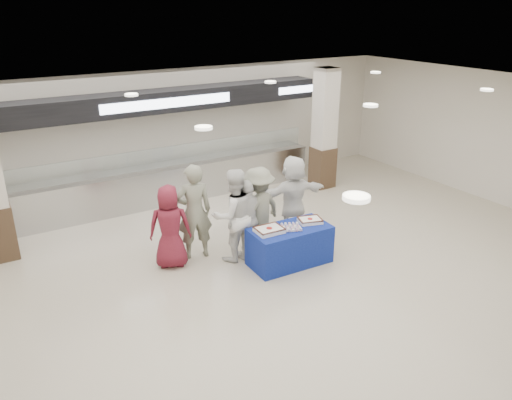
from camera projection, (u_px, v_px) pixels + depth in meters
ground at (290, 299)px, 8.54m from camera, size 14.00×14.00×0.00m
serving_line at (167, 157)px, 12.40m from camera, size 8.70×0.85×2.80m
column_right at (324, 132)px, 13.24m from camera, size 0.55×0.55×3.20m
display_table at (290, 246)px, 9.58m from camera, size 1.58×0.83×0.75m
sheet_cake_left at (269, 230)px, 9.25m from camera, size 0.51×0.41×0.10m
sheet_cake_right at (310, 220)px, 9.67m from camera, size 0.51×0.45×0.09m
cupcake_tray at (291, 227)px, 9.40m from camera, size 0.45×0.40×0.06m
civilian_maroon at (170, 227)px, 9.34m from camera, size 0.94×0.79×1.63m
soldier_a at (194, 212)px, 9.63m from camera, size 0.78×0.59×1.92m
chef_tall at (234, 215)px, 9.56m from camera, size 0.93×0.74×1.86m
chef_short at (248, 219)px, 9.67m from camera, size 1.00×0.54×1.62m
soldier_b at (258, 210)px, 9.88m from camera, size 1.29×0.97×1.78m
civilian_white at (293, 196)px, 10.59m from camera, size 1.71×0.75×1.79m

